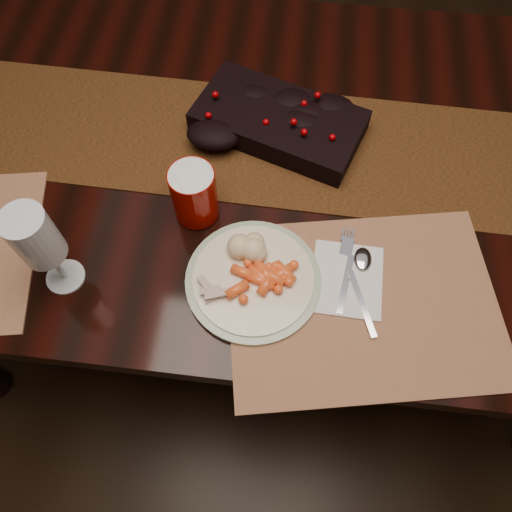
# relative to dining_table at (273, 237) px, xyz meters

# --- Properties ---
(floor) EXTENTS (5.00, 5.00, 0.00)m
(floor) POSITION_rel_dining_table_xyz_m (0.00, 0.00, -0.38)
(floor) COLOR black
(floor) RESTS_ON ground
(dining_table) EXTENTS (1.80, 1.00, 0.75)m
(dining_table) POSITION_rel_dining_table_xyz_m (0.00, 0.00, 0.00)
(dining_table) COLOR black
(dining_table) RESTS_ON floor
(table_runner) EXTENTS (1.58, 0.36, 0.00)m
(table_runner) POSITION_rel_dining_table_xyz_m (0.05, 0.01, 0.38)
(table_runner) COLOR black
(table_runner) RESTS_ON dining_table
(centerpiece) EXTENTS (0.39, 0.28, 0.07)m
(centerpiece) POSITION_rel_dining_table_xyz_m (-0.00, 0.05, 0.41)
(centerpiece) COLOR black
(centerpiece) RESTS_ON table_runner
(placemat_main) EXTENTS (0.55, 0.44, 0.00)m
(placemat_main) POSITION_rel_dining_table_xyz_m (0.19, -0.33, 0.38)
(placemat_main) COLOR #895944
(placemat_main) RESTS_ON dining_table
(dinner_plate) EXTENTS (0.28, 0.28, 0.01)m
(dinner_plate) POSITION_rel_dining_table_xyz_m (-0.02, -0.31, 0.39)
(dinner_plate) COLOR #F0E3C3
(dinner_plate) RESTS_ON placemat_main
(baby_carrots) EXTENTS (0.12, 0.10, 0.02)m
(baby_carrots) POSITION_rel_dining_table_xyz_m (-0.00, -0.34, 0.40)
(baby_carrots) COLOR #FF5921
(baby_carrots) RESTS_ON dinner_plate
(mashed_potatoes) EXTENTS (0.09, 0.08, 0.05)m
(mashed_potatoes) POSITION_rel_dining_table_xyz_m (-0.03, -0.27, 0.42)
(mashed_potatoes) COLOR beige
(mashed_potatoes) RESTS_ON dinner_plate
(turkey_shreds) EXTENTS (0.07, 0.06, 0.02)m
(turkey_shreds) POSITION_rel_dining_table_xyz_m (-0.09, -0.35, 0.40)
(turkey_shreds) COLOR tan
(turkey_shreds) RESTS_ON dinner_plate
(napkin) EXTENTS (0.13, 0.15, 0.01)m
(napkin) POSITION_rel_dining_table_xyz_m (0.16, -0.29, 0.38)
(napkin) COLOR white
(napkin) RESTS_ON placemat_main
(fork) EXTENTS (0.05, 0.16, 0.00)m
(fork) POSITION_rel_dining_table_xyz_m (0.15, -0.28, 0.39)
(fork) COLOR silver
(fork) RESTS_ON napkin
(spoon) EXTENTS (0.09, 0.17, 0.00)m
(spoon) POSITION_rel_dining_table_xyz_m (0.18, -0.31, 0.39)
(spoon) COLOR silver
(spoon) RESTS_ON napkin
(red_cup) EXTENTS (0.11, 0.11, 0.12)m
(red_cup) POSITION_rel_dining_table_xyz_m (-0.14, -0.18, 0.44)
(red_cup) COLOR #7F0700
(red_cup) RESTS_ON placemat_main
(wine_glass) EXTENTS (0.09, 0.09, 0.21)m
(wine_glass) POSITION_rel_dining_table_xyz_m (-0.36, -0.35, 0.48)
(wine_glass) COLOR #A8BAC4
(wine_glass) RESTS_ON dining_table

